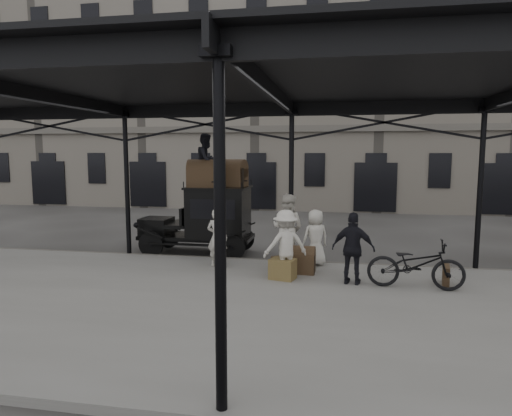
{
  "coord_description": "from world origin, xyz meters",
  "views": [
    {
      "loc": [
        1.36,
        -10.86,
        3.27
      ],
      "look_at": [
        -0.94,
        1.6,
        1.7
      ],
      "focal_mm": 32.0,
      "sensor_mm": 36.0,
      "label": 1
    }
  ],
  "objects_px": {
    "porter_official": "(353,248)",
    "steamer_trunk_platform": "(299,261)",
    "porter_left": "(217,238)",
    "steamer_trunk_roof_near": "(204,176)",
    "bicycle": "(416,264)",
    "taxi": "(209,217)"
  },
  "relations": [
    {
      "from": "porter_left",
      "to": "steamer_trunk_roof_near",
      "type": "height_order",
      "value": "steamer_trunk_roof_near"
    },
    {
      "from": "porter_left",
      "to": "porter_official",
      "type": "height_order",
      "value": "porter_official"
    },
    {
      "from": "porter_official",
      "to": "steamer_trunk_roof_near",
      "type": "distance_m",
      "value": 5.53
    },
    {
      "from": "porter_left",
      "to": "steamer_trunk_roof_near",
      "type": "distance_m",
      "value": 2.58
    },
    {
      "from": "taxi",
      "to": "porter_left",
      "type": "height_order",
      "value": "taxi"
    },
    {
      "from": "porter_left",
      "to": "steamer_trunk_platform",
      "type": "height_order",
      "value": "porter_left"
    },
    {
      "from": "taxi",
      "to": "steamer_trunk_roof_near",
      "type": "relative_size",
      "value": 3.77
    },
    {
      "from": "porter_left",
      "to": "porter_official",
      "type": "xyz_separation_m",
      "value": [
        3.58,
        -1.01,
        0.05
      ]
    },
    {
      "from": "porter_official",
      "to": "bicycle",
      "type": "xyz_separation_m",
      "value": [
        1.4,
        -0.11,
        -0.29
      ]
    },
    {
      "from": "steamer_trunk_roof_near",
      "to": "porter_left",
      "type": "bearing_deg",
      "value": -65.43
    },
    {
      "from": "bicycle",
      "to": "steamer_trunk_roof_near",
      "type": "distance_m",
      "value": 6.83
    },
    {
      "from": "taxi",
      "to": "porter_left",
      "type": "relative_size",
      "value": 2.27
    },
    {
      "from": "porter_official",
      "to": "steamer_trunk_platform",
      "type": "distance_m",
      "value": 1.65
    },
    {
      "from": "porter_left",
      "to": "bicycle",
      "type": "distance_m",
      "value": 5.11
    },
    {
      "from": "porter_official",
      "to": "steamer_trunk_roof_near",
      "type": "relative_size",
      "value": 1.77
    },
    {
      "from": "steamer_trunk_roof_near",
      "to": "porter_official",
      "type": "bearing_deg",
      "value": -34.17
    },
    {
      "from": "porter_left",
      "to": "bicycle",
      "type": "height_order",
      "value": "porter_left"
    },
    {
      "from": "steamer_trunk_roof_near",
      "to": "steamer_trunk_platform",
      "type": "xyz_separation_m",
      "value": [
        3.16,
        -2.04,
        -2.09
      ]
    },
    {
      "from": "porter_official",
      "to": "taxi",
      "type": "bearing_deg",
      "value": -24.53
    },
    {
      "from": "steamer_trunk_roof_near",
      "to": "bicycle",
      "type": "bearing_deg",
      "value": -28.48
    },
    {
      "from": "bicycle",
      "to": "steamer_trunk_roof_near",
      "type": "height_order",
      "value": "steamer_trunk_roof_near"
    },
    {
      "from": "taxi",
      "to": "steamer_trunk_roof_near",
      "type": "xyz_separation_m",
      "value": [
        -0.08,
        -0.25,
        1.33
      ]
    }
  ]
}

